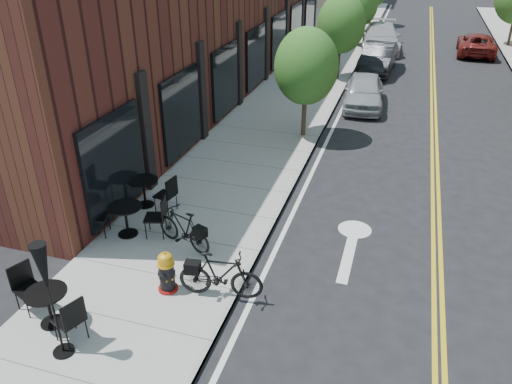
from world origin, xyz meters
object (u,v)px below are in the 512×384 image
(bistro_set_c, at_px, (144,189))
(parked_car_far, at_px, (476,44))
(bistro_set_a, at_px, (48,303))
(parked_car_c, at_px, (381,38))
(fire_hydrant, at_px, (167,272))
(parked_car_a, at_px, (364,91))
(parked_car_b, at_px, (378,58))
(bicycle_left, at_px, (183,228))
(patio_umbrella, at_px, (45,278))
(bistro_set_b, at_px, (126,216))
(bicycle_right, at_px, (221,275))

(bistro_set_c, xyz_separation_m, parked_car_far, (10.01, 22.33, -0.00))
(bistro_set_a, height_order, parked_car_c, parked_car_c)
(fire_hydrant, xyz_separation_m, parked_car_a, (2.51, 13.62, 0.11))
(parked_car_b, bearing_deg, parked_car_c, 96.07)
(bicycle_left, bearing_deg, patio_umbrella, 10.60)
(fire_hydrant, height_order, parked_car_a, parked_car_a)
(bistro_set_b, bearing_deg, bicycle_left, -18.30)
(patio_umbrella, bearing_deg, bistro_set_b, 102.87)
(bistro_set_c, distance_m, parked_car_c, 22.23)
(parked_car_b, relative_size, parked_car_c, 0.82)
(parked_car_c, bearing_deg, parked_car_far, -0.06)
(bistro_set_b, xyz_separation_m, patio_umbrella, (0.86, -3.77, 1.14))
(bicycle_right, height_order, parked_car_b, parked_car_b)
(bistro_set_b, xyz_separation_m, parked_car_far, (9.72, 23.77, -0.02))
(bistro_set_b, distance_m, parked_car_c, 23.58)
(bicycle_left, bearing_deg, bistro_set_b, -71.27)
(bistro_set_a, relative_size, parked_car_a, 0.47)
(patio_umbrella, height_order, parked_car_c, patio_umbrella)
(bistro_set_a, bearing_deg, fire_hydrant, 64.41)
(bistro_set_a, distance_m, parked_car_far, 28.60)
(bicycle_left, relative_size, parked_car_b, 0.37)
(bistro_set_b, bearing_deg, bicycle_right, -42.30)
(fire_hydrant, bearing_deg, parked_car_far, 48.56)
(bicycle_right, bearing_deg, parked_car_a, -13.42)
(parked_car_a, relative_size, parked_car_c, 0.73)
(bicycle_right, height_order, bistro_set_a, bicycle_right)
(bicycle_right, relative_size, patio_umbrella, 0.75)
(bicycle_left, relative_size, parked_car_a, 0.42)
(bistro_set_a, xyz_separation_m, parked_car_b, (4.26, 21.17, 0.12))
(bistro_set_b, distance_m, parked_car_a, 12.76)
(fire_hydrant, xyz_separation_m, parked_car_far, (7.84, 25.40, 0.06))
(parked_car_b, height_order, parked_car_c, parked_car_c)
(bistro_set_a, bearing_deg, parked_car_c, 102.89)
(bistro_set_b, height_order, bistro_set_c, bistro_set_b)
(fire_hydrant, relative_size, bicycle_left, 0.58)
(parked_car_a, distance_m, parked_car_b, 5.99)
(parked_car_c, bearing_deg, bistro_set_b, -106.05)
(patio_umbrella, xyz_separation_m, parked_car_a, (3.53, 15.75, -1.11))
(bistro_set_c, bearing_deg, patio_umbrella, -68.47)
(bicycle_right, distance_m, bistro_set_c, 4.41)
(patio_umbrella, bearing_deg, bistro_set_c, 102.41)
(bistro_set_b, height_order, patio_umbrella, patio_umbrella)
(fire_hydrant, height_order, bicycle_right, bicycle_right)
(bistro_set_c, height_order, patio_umbrella, patio_umbrella)
(bistro_set_b, distance_m, parked_car_far, 25.68)
(bicycle_left, xyz_separation_m, bicycle_right, (1.47, -1.43, 0.03))
(bistro_set_a, distance_m, bistro_set_b, 3.21)
(bicycle_left, distance_m, bicycle_right, 2.05)
(parked_car_c, height_order, parked_car_far, parked_car_c)
(bistro_set_a, height_order, parked_car_a, parked_car_a)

